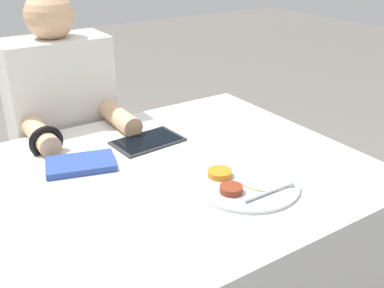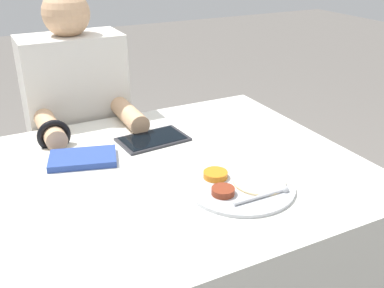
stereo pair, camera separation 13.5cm
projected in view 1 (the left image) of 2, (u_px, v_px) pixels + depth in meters
name	position (u px, v px, depth m)	size (l,w,h in m)	color
dining_table	(158.00, 269.00, 1.45)	(1.25, 0.95, 0.70)	silver
thali_tray	(246.00, 183.00, 1.24)	(0.30, 0.30, 0.03)	#B7BABF
red_notebook	(81.00, 164.00, 1.34)	(0.23, 0.18, 0.02)	silver
tablet_device	(148.00, 141.00, 1.50)	(0.24, 0.16, 0.01)	#28282D
person_diner	(68.00, 154.00, 1.78)	(0.39, 0.44, 1.16)	black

